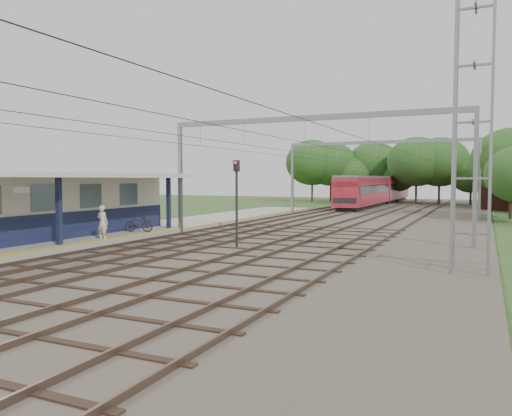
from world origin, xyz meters
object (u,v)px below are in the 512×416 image
Objects in this scene: person at (103,222)px; train at (379,189)px; signal_post at (237,193)px; bicycle at (139,223)px.

train is at bearing -95.02° from person.
person is 7.32m from signal_post.
bicycle is (-0.50, 3.62, -0.37)m from person.
person is 0.40× the size of signal_post.
person is at bearing -142.13° from signal_post.
signal_post reaches higher than train.
bicycle is at bearing -81.01° from person.
person reaches higher than bicycle.
train is at bearing -25.96° from bicycle.
signal_post is (6.95, 1.72, 1.55)m from person.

